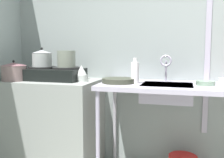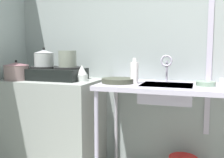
{
  "view_description": "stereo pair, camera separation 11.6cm",
  "coord_description": "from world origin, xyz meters",
  "px_view_note": "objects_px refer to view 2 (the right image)",
  "views": [
    {
      "loc": [
        -0.3,
        -0.93,
        1.2
      ],
      "look_at": [
        -0.95,
        1.34,
        0.93
      ],
      "focal_mm": 41.06,
      "sensor_mm": 36.0,
      "label": 1
    },
    {
      "loc": [
        -0.19,
        -0.9,
        1.2
      ],
      "look_at": [
        -0.95,
        1.34,
        0.93
      ],
      "focal_mm": 41.06,
      "sensor_mm": 36.0,
      "label": 2
    }
  ],
  "objects_px": {
    "percolator": "(82,73)",
    "cup_by_rack": "(224,83)",
    "faucet": "(166,64)",
    "pot_on_left_burner": "(44,58)",
    "frying_pan": "(118,81)",
    "sink_basin": "(166,93)",
    "pot_beside_stove": "(16,71)",
    "small_bowl_on_drainboard": "(206,84)",
    "pot_on_right_burner": "(68,59)",
    "stove": "(56,73)",
    "bottle_by_sink": "(134,72)"
  },
  "relations": [
    {
      "from": "bottle_by_sink",
      "to": "cup_by_rack",
      "type": "bearing_deg",
      "value": -0.79
    },
    {
      "from": "percolator",
      "to": "frying_pan",
      "type": "height_order",
      "value": "percolator"
    },
    {
      "from": "pot_on_left_burner",
      "to": "bottle_by_sink",
      "type": "distance_m",
      "value": 0.96
    },
    {
      "from": "stove",
      "to": "pot_on_left_burner",
      "type": "relative_size",
      "value": 2.85
    },
    {
      "from": "small_bowl_on_drainboard",
      "to": "pot_on_left_burner",
      "type": "bearing_deg",
      "value": -179.52
    },
    {
      "from": "pot_beside_stove",
      "to": "sink_basin",
      "type": "xyz_separation_m",
      "value": [
        1.45,
        0.14,
        -0.16
      ]
    },
    {
      "from": "cup_by_rack",
      "to": "bottle_by_sink",
      "type": "bearing_deg",
      "value": 179.21
    },
    {
      "from": "pot_beside_stove",
      "to": "cup_by_rack",
      "type": "distance_m",
      "value": 1.9
    },
    {
      "from": "pot_on_right_burner",
      "to": "pot_beside_stove",
      "type": "distance_m",
      "value": 0.52
    },
    {
      "from": "bottle_by_sink",
      "to": "faucet",
      "type": "bearing_deg",
      "value": 37.71
    },
    {
      "from": "pot_on_right_burner",
      "to": "cup_by_rack",
      "type": "relative_size",
      "value": 2.42
    },
    {
      "from": "percolator",
      "to": "cup_by_rack",
      "type": "distance_m",
      "value": 1.25
    },
    {
      "from": "stove",
      "to": "sink_basin",
      "type": "height_order",
      "value": "stove"
    },
    {
      "from": "pot_on_right_burner",
      "to": "bottle_by_sink",
      "type": "height_order",
      "value": "pot_on_right_burner"
    },
    {
      "from": "sink_basin",
      "to": "small_bowl_on_drainboard",
      "type": "xyz_separation_m",
      "value": [
        0.32,
        0.03,
        0.09
      ]
    },
    {
      "from": "faucet",
      "to": "frying_pan",
      "type": "xyz_separation_m",
      "value": [
        -0.4,
        -0.21,
        -0.15
      ]
    },
    {
      "from": "stove",
      "to": "percolator",
      "type": "xyz_separation_m",
      "value": [
        0.3,
        -0.03,
        0.01
      ]
    },
    {
      "from": "cup_by_rack",
      "to": "stove",
      "type": "bearing_deg",
      "value": 178.29
    },
    {
      "from": "percolator",
      "to": "faucet",
      "type": "xyz_separation_m",
      "value": [
        0.77,
        0.19,
        0.09
      ]
    },
    {
      "from": "bottle_by_sink",
      "to": "small_bowl_on_drainboard",
      "type": "bearing_deg",
      "value": 4.7
    },
    {
      "from": "percolator",
      "to": "small_bowl_on_drainboard",
      "type": "xyz_separation_m",
      "value": [
        1.11,
        0.05,
        -0.06
      ]
    },
    {
      "from": "pot_on_right_burner",
      "to": "frying_pan",
      "type": "relative_size",
      "value": 0.58
    },
    {
      "from": "percolator",
      "to": "sink_basin",
      "type": "height_order",
      "value": "percolator"
    },
    {
      "from": "small_bowl_on_drainboard",
      "to": "frying_pan",
      "type": "bearing_deg",
      "value": -175.26
    },
    {
      "from": "pot_on_left_burner",
      "to": "pot_on_right_burner",
      "type": "relative_size",
      "value": 1.12
    },
    {
      "from": "small_bowl_on_drainboard",
      "to": "bottle_by_sink",
      "type": "relative_size",
      "value": 0.7
    },
    {
      "from": "stove",
      "to": "frying_pan",
      "type": "xyz_separation_m",
      "value": [
        0.67,
        -0.05,
        -0.04
      ]
    },
    {
      "from": "pot_beside_stove",
      "to": "bottle_by_sink",
      "type": "relative_size",
      "value": 1.06
    },
    {
      "from": "frying_pan",
      "to": "pot_on_right_burner",
      "type": "bearing_deg",
      "value": 174.79
    },
    {
      "from": "frying_pan",
      "to": "stove",
      "type": "bearing_deg",
      "value": 175.83
    },
    {
      "from": "pot_on_right_burner",
      "to": "faucet",
      "type": "height_order",
      "value": "pot_on_right_burner"
    },
    {
      "from": "cup_by_rack",
      "to": "small_bowl_on_drainboard",
      "type": "bearing_deg",
      "value": 156.16
    },
    {
      "from": "stove",
      "to": "pot_on_left_burner",
      "type": "height_order",
      "value": "pot_on_left_burner"
    },
    {
      "from": "pot_on_left_burner",
      "to": "frying_pan",
      "type": "relative_size",
      "value": 0.65
    },
    {
      "from": "pot_on_right_burner",
      "to": "cup_by_rack",
      "type": "xyz_separation_m",
      "value": [
        1.41,
        -0.05,
        -0.17
      ]
    },
    {
      "from": "bottle_by_sink",
      "to": "pot_beside_stove",
      "type": "bearing_deg",
      "value": -174.1
    },
    {
      "from": "pot_beside_stove",
      "to": "small_bowl_on_drainboard",
      "type": "distance_m",
      "value": 1.77
    },
    {
      "from": "pot_beside_stove",
      "to": "faucet",
      "type": "xyz_separation_m",
      "value": [
        1.42,
        0.32,
        0.08
      ]
    },
    {
      "from": "percolator",
      "to": "faucet",
      "type": "relative_size",
      "value": 0.62
    },
    {
      "from": "stove",
      "to": "bottle_by_sink",
      "type": "height_order",
      "value": "bottle_by_sink"
    },
    {
      "from": "percolator",
      "to": "small_bowl_on_drainboard",
      "type": "distance_m",
      "value": 1.11
    },
    {
      "from": "cup_by_rack",
      "to": "bottle_by_sink",
      "type": "distance_m",
      "value": 0.73
    },
    {
      "from": "frying_pan",
      "to": "bottle_by_sink",
      "type": "distance_m",
      "value": 0.17
    },
    {
      "from": "stove",
      "to": "pot_on_left_burner",
      "type": "bearing_deg",
      "value": -180.0
    },
    {
      "from": "stove",
      "to": "sink_basin",
      "type": "relative_size",
      "value": 1.28
    },
    {
      "from": "frying_pan",
      "to": "percolator",
      "type": "bearing_deg",
      "value": 177.52
    },
    {
      "from": "frying_pan",
      "to": "cup_by_rack",
      "type": "relative_size",
      "value": 4.14
    },
    {
      "from": "pot_beside_stove",
      "to": "percolator",
      "type": "distance_m",
      "value": 0.66
    },
    {
      "from": "sink_basin",
      "to": "faucet",
      "type": "relative_size",
      "value": 1.72
    },
    {
      "from": "pot_beside_stove",
      "to": "faucet",
      "type": "distance_m",
      "value": 1.46
    }
  ]
}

